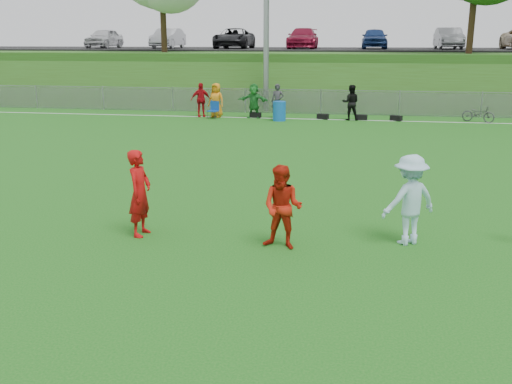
% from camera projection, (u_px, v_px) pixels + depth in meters
% --- Properties ---
extents(ground, '(120.00, 120.00, 0.00)m').
position_uv_depth(ground, '(263.00, 250.00, 10.80)').
color(ground, '#125613').
rests_on(ground, ground).
extents(sideline_far, '(60.00, 0.10, 0.01)m').
position_uv_depth(sideline_far, '(318.00, 119.00, 27.94)').
color(sideline_far, white).
rests_on(sideline_far, ground).
extents(fence, '(58.00, 0.06, 1.30)m').
position_uv_depth(fence, '(321.00, 102.00, 29.67)').
color(fence, gray).
rests_on(fence, ground).
extents(berm, '(120.00, 18.00, 3.00)m').
position_uv_depth(berm, '(329.00, 73.00, 39.92)').
color(berm, '#2C5016').
rests_on(berm, ground).
extents(parking_lot, '(120.00, 12.00, 0.10)m').
position_uv_depth(parking_lot, '(331.00, 49.00, 41.42)').
color(parking_lot, black).
rests_on(parking_lot, berm).
extents(car_row, '(32.04, 5.18, 1.44)m').
position_uv_depth(car_row, '(315.00, 38.00, 40.45)').
color(car_row, silver).
rests_on(car_row, parking_lot).
extents(spectator_row, '(8.41, 0.79, 1.69)m').
position_uv_depth(spectator_row, '(261.00, 101.00, 28.16)').
color(spectator_row, '#B20C14').
rests_on(spectator_row, ground).
extents(gear_bags, '(7.47, 0.54, 0.26)m').
position_uv_depth(gear_bags, '(333.00, 117.00, 27.89)').
color(gear_bags, black).
rests_on(gear_bags, ground).
extents(player_red_left, '(0.48, 0.68, 1.76)m').
position_uv_depth(player_red_left, '(140.00, 193.00, 11.38)').
color(player_red_left, '#B10C0C').
rests_on(player_red_left, ground).
extents(player_red_center, '(0.89, 0.76, 1.61)m').
position_uv_depth(player_red_center, '(283.00, 207.00, 10.69)').
color(player_red_center, '#B81D0C').
rests_on(player_red_center, ground).
extents(player_blue, '(1.31, 1.14, 1.76)m').
position_uv_depth(player_blue, '(410.00, 200.00, 10.91)').
color(player_blue, '#A8D5EA').
rests_on(player_blue, ground).
extents(recycling_bin, '(0.80, 0.80, 0.93)m').
position_uv_depth(recycling_bin, '(279.00, 111.00, 27.38)').
color(recycling_bin, '#1059B6').
rests_on(recycling_bin, ground).
extents(camp_chair, '(0.56, 0.57, 0.84)m').
position_uv_depth(camp_chair, '(213.00, 114.00, 28.16)').
color(camp_chair, '#0D3E93').
rests_on(camp_chair, ground).
extents(bicycle, '(1.58, 1.18, 0.79)m').
position_uv_depth(bicycle, '(478.00, 114.00, 26.94)').
color(bicycle, '#333336').
rests_on(bicycle, ground).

